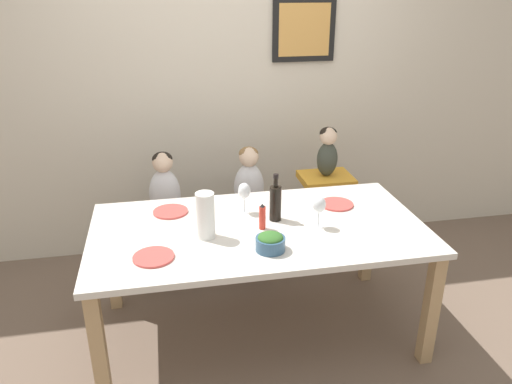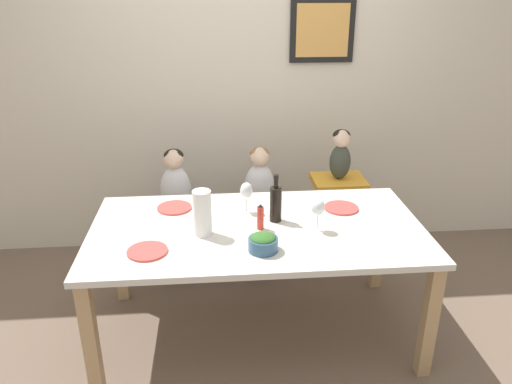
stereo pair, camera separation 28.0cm
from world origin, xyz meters
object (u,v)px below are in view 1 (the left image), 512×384
at_px(chair_right_highchair, 325,195).
at_px(dinner_plate_back_left, 171,212).
at_px(person_child_center, 249,180).
at_px(wine_bottle, 275,202).
at_px(wine_glass_near, 319,205).
at_px(chair_far_left, 168,227).
at_px(dinner_plate_front_left, 154,257).
at_px(person_baby_right, 328,149).
at_px(chair_far_center, 249,220).
at_px(paper_towel_roll, 205,215).
at_px(salad_bowl_large, 270,242).
at_px(wine_glass_far, 244,191).
at_px(dinner_plate_back_right, 337,204).
at_px(person_child_left, 164,186).

xyz_separation_m(chair_right_highchair, dinner_plate_back_left, (-1.13, -0.47, 0.18)).
distance_m(person_child_center, dinner_plate_back_left, 0.73).
bearing_deg(wine_bottle, wine_glass_near, -32.89).
bearing_deg(dinner_plate_back_left, chair_right_highchair, 22.59).
xyz_separation_m(chair_right_highchair, person_child_center, (-0.57, 0.00, 0.16)).
height_order(chair_far_left, dinner_plate_front_left, dinner_plate_front_left).
bearing_deg(chair_far_left, person_child_center, 0.08).
relative_size(chair_far_left, person_baby_right, 1.30).
height_order(chair_far_center, wine_bottle, wine_bottle).
xyz_separation_m(chair_right_highchair, paper_towel_roll, (-0.95, -0.82, 0.31)).
bearing_deg(dinner_plate_front_left, chair_far_left, 85.53).
bearing_deg(chair_far_left, salad_bowl_large, -63.46).
bearing_deg(dinner_plate_back_left, chair_far_left, 93.10).
bearing_deg(chair_far_center, chair_far_left, 180.00).
distance_m(chair_far_left, person_child_center, 0.67).
xyz_separation_m(person_child_center, wine_glass_far, (-0.13, -0.55, 0.15)).
bearing_deg(wine_glass_far, person_child_center, 76.93).
bearing_deg(chair_right_highchair, dinner_plate_back_right, -102.37).
distance_m(chair_far_center, chair_right_highchair, 0.59).
distance_m(chair_far_center, salad_bowl_large, 1.09).
bearing_deg(dinner_plate_back_right, dinner_plate_back_left, 174.97).
distance_m(person_baby_right, dinner_plate_back_left, 1.24).
distance_m(chair_far_left, dinner_plate_back_left, 0.58).
distance_m(chair_right_highchair, wine_bottle, 0.92).
distance_m(wine_bottle, wine_glass_far, 0.21).
xyz_separation_m(wine_glass_near, salad_bowl_large, (-0.32, -0.20, -0.09)).
height_order(chair_right_highchair, wine_glass_near, wine_glass_near).
height_order(chair_far_left, person_baby_right, person_baby_right).
relative_size(chair_right_highchair, person_child_left, 1.46).
height_order(person_baby_right, salad_bowl_large, person_baby_right).
bearing_deg(person_child_left, person_baby_right, 0.02).
xyz_separation_m(person_child_center, salad_bowl_large, (-0.08, -1.03, 0.06)).
bearing_deg(dinner_plate_back_right, person_child_left, 151.55).
relative_size(person_baby_right, dinner_plate_back_left, 1.73).
distance_m(wine_glass_near, wine_glass_far, 0.46).
height_order(chair_far_center, salad_bowl_large, salad_bowl_large).
height_order(wine_glass_near, dinner_plate_back_left, wine_glass_near).
bearing_deg(person_child_center, wine_glass_far, -103.07).
xyz_separation_m(paper_towel_roll, wine_glass_far, (0.26, 0.27, 0.01)).
relative_size(salad_bowl_large, dinner_plate_back_left, 0.74).
relative_size(chair_far_center, dinner_plate_front_left, 2.25).
distance_m(chair_far_left, chair_right_highchair, 1.17).
height_order(chair_right_highchair, dinner_plate_back_left, dinner_plate_back_left).
xyz_separation_m(person_child_left, dinner_plate_back_left, (0.03, -0.47, 0.02)).
relative_size(chair_right_highchair, dinner_plate_back_left, 3.36).
xyz_separation_m(person_child_center, dinner_plate_front_left, (-0.67, -0.99, 0.02)).
bearing_deg(person_baby_right, chair_far_center, -179.88).
xyz_separation_m(person_child_left, dinner_plate_front_left, (-0.08, -0.99, 0.02)).
xyz_separation_m(chair_right_highchair, dinner_plate_back_right, (-0.12, -0.56, 0.18)).
xyz_separation_m(paper_towel_roll, dinner_plate_front_left, (-0.28, -0.17, -0.12)).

